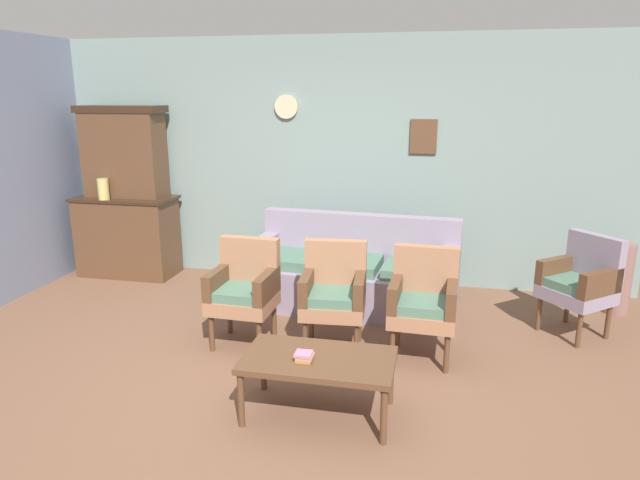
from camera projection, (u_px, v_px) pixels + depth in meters
The scene contains 13 objects.
ground_plane at pixel (276, 391), 4.08m from camera, with size 7.68×7.68×0.00m, color brown.
wall_back_with_decor at pixel (340, 162), 6.21m from camera, with size 6.40×0.09×2.70m.
side_cabinet at pixel (128, 236), 6.58m from camera, with size 1.16×0.55×0.93m.
cabinet_upper_hutch at pixel (124, 151), 6.40m from camera, with size 0.99×0.38×1.03m.
vase_on_cabinet at pixel (103, 189), 6.29m from camera, with size 0.12×0.12×0.24m, color tan.
floral_couch at pixel (354, 275), 5.61m from camera, with size 2.10×0.95×0.90m.
armchair_by_doorway at pixel (245, 287), 4.75m from camera, with size 0.54×0.51×0.90m.
armchair_row_middle at pixel (334, 291), 4.66m from camera, with size 0.56×0.53×0.90m.
armchair_near_couch_end at pixel (423, 299), 4.49m from camera, with size 0.54×0.51×0.90m.
wingback_chair_by_fireplace at pixel (581, 281), 4.92m from camera, with size 0.71×0.71×0.90m.
coffee_table at pixel (319, 363), 3.69m from camera, with size 1.00×0.56×0.42m.
book_stack_on_table at pixel (304, 356), 3.62m from camera, with size 0.11×0.11×0.06m.
floor_vase_by_wall at pixel (619, 278), 5.45m from camera, with size 0.24×0.24×0.70m, color #835C55.
Camera 1 is at (1.07, -3.51, 2.11)m, focal length 31.38 mm.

